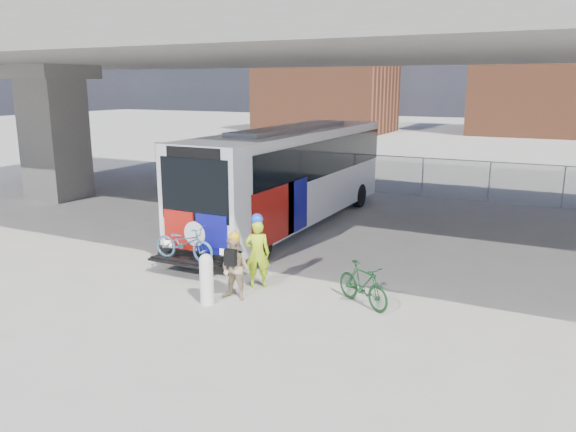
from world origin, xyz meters
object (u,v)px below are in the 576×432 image
Objects in this scene: bollard at (206,277)px; cyclist_hivis at (257,252)px; bus at (292,169)px; bike_parked at (363,285)px; cyclist_tan at (235,268)px.

cyclist_hivis is (0.48, 1.61, 0.27)m from bollard.
cyclist_hivis reaches higher than bollard.
bus is 8.23m from bike_parked.
bus is 6.60× the size of cyclist_hivis.
cyclist_tan is at bearing -73.90° from bus.
bollard is 0.64× the size of cyclist_hivis.
bus reaches higher than cyclist_tan.
cyclist_hivis is 2.91m from bike_parked.
cyclist_tan is (0.45, 0.57, 0.14)m from bollard.
bike_parked is (2.91, 1.04, -0.30)m from cyclist_tan.
bus is 6.77m from cyclist_hivis.
cyclist_hivis is 1.13× the size of cyclist_tan.
bike_parked is (5.03, -6.31, -1.59)m from bus.
bollard is 0.74m from cyclist_tan.
bollard is (1.67, -7.92, -1.43)m from bus.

